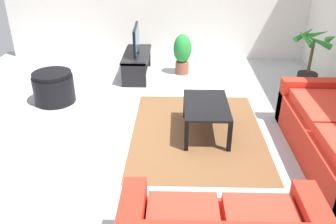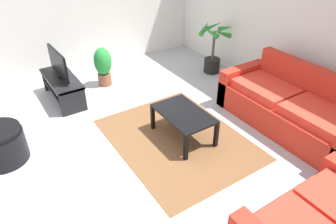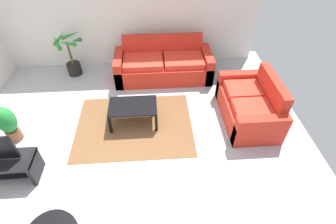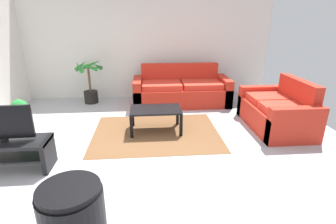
# 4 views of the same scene
# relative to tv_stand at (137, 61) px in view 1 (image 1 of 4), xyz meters

# --- Properties ---
(ground_plane) EXTENTS (6.60, 6.60, 0.00)m
(ground_plane) POSITION_rel_tv_stand_xyz_m (1.95, 0.32, -0.28)
(ground_plane) COLOR #B2B2B7
(tv_stand) EXTENTS (1.10, 0.45, 0.42)m
(tv_stand) POSITION_rel_tv_stand_xyz_m (0.00, 0.00, 0.00)
(tv_stand) COLOR black
(tv_stand) RESTS_ON ground
(tv) EXTENTS (0.79, 0.10, 0.48)m
(tv) POSITION_rel_tv_stand_xyz_m (-0.00, 0.00, 0.40)
(tv) COLOR black
(tv) RESTS_ON tv_stand
(coffee_table) EXTENTS (0.89, 0.56, 0.42)m
(coffee_table) POSITION_rel_tv_stand_xyz_m (2.01, 1.10, 0.08)
(coffee_table) COLOR black
(coffee_table) RESTS_ON ground
(area_rug) EXTENTS (2.20, 1.70, 0.01)m
(area_rug) POSITION_rel_tv_stand_xyz_m (2.01, 1.00, -0.27)
(area_rug) COLOR brown
(area_rug) RESTS_ON ground
(potted_palm) EXTENTS (0.63, 0.64, 1.02)m
(potted_palm) POSITION_rel_tv_stand_xyz_m (0.53, 2.88, 0.18)
(potted_palm) COLOR black
(potted_palm) RESTS_ON ground
(potted_plant_small) EXTENTS (0.32, 0.32, 0.74)m
(potted_plant_small) POSITION_rel_tv_stand_xyz_m (-0.14, 0.82, 0.12)
(potted_plant_small) COLOR brown
(potted_plant_small) RESTS_ON ground
(ottoman) EXTENTS (0.61, 0.61, 0.48)m
(ottoman) POSITION_rel_tv_stand_xyz_m (1.12, -1.15, -0.04)
(ottoman) COLOR black
(ottoman) RESTS_ON ground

